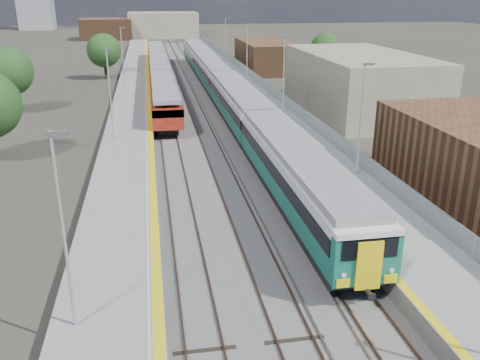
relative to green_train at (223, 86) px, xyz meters
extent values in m
plane|color=#47443A|center=(-1.50, -0.54, -2.35)|extent=(320.00, 320.00, 0.00)
cube|color=#565451|center=(-3.75, 1.96, -2.32)|extent=(10.50, 155.00, 0.06)
cube|color=#4C3323|center=(-0.72, 4.46, -2.24)|extent=(0.07, 160.00, 0.14)
cube|color=#4C3323|center=(0.72, 4.46, -2.24)|extent=(0.07, 160.00, 0.14)
cube|color=#4C3323|center=(-4.22, 4.46, -2.24)|extent=(0.07, 160.00, 0.14)
cube|color=#4C3323|center=(-2.78, 4.46, -2.24)|extent=(0.07, 160.00, 0.14)
cube|color=#4C3323|center=(-7.72, 4.46, -2.24)|extent=(0.07, 160.00, 0.14)
cube|color=#4C3323|center=(-6.28, 4.46, -2.24)|extent=(0.07, 160.00, 0.14)
cube|color=gray|center=(-1.05, 4.46, -2.25)|extent=(0.08, 160.00, 0.10)
cube|color=gray|center=(-2.45, 4.46, -2.25)|extent=(0.08, 160.00, 0.10)
cube|color=slate|center=(3.75, 1.96, -1.85)|extent=(4.70, 155.00, 1.00)
cube|color=gray|center=(3.75, 1.96, -1.34)|extent=(4.70, 155.00, 0.03)
cube|color=yellow|center=(1.65, 1.96, -1.32)|extent=(0.40, 155.00, 0.01)
cube|color=gray|center=(5.95, 1.96, -0.75)|extent=(0.06, 155.00, 1.20)
cylinder|color=#9EA0A3|center=(5.10, -28.54, 2.42)|extent=(0.12, 0.12, 7.50)
cube|color=#4C4C4F|center=(5.35, -28.54, 6.07)|extent=(0.70, 0.18, 0.14)
cylinder|color=#9EA0A3|center=(5.10, -8.54, 2.42)|extent=(0.12, 0.12, 7.50)
cube|color=#4C4C4F|center=(5.35, -8.54, 6.07)|extent=(0.70, 0.18, 0.14)
cylinder|color=#9EA0A3|center=(5.10, 11.46, 2.42)|extent=(0.12, 0.12, 7.50)
cube|color=#4C4C4F|center=(5.35, 11.46, 6.07)|extent=(0.70, 0.18, 0.14)
cylinder|color=#9EA0A3|center=(5.10, 31.46, 2.42)|extent=(0.12, 0.12, 7.50)
cube|color=#4C4C4F|center=(5.35, 31.46, 6.07)|extent=(0.70, 0.18, 0.14)
cube|color=slate|center=(-10.55, 1.96, -1.85)|extent=(4.30, 155.00, 1.00)
cube|color=gray|center=(-10.55, 1.96, -1.34)|extent=(4.30, 155.00, 0.03)
cube|color=yellow|center=(-8.65, 1.96, -1.32)|extent=(0.45, 155.00, 0.01)
cube|color=silver|center=(-9.00, 1.96, -1.32)|extent=(0.08, 155.00, 0.01)
cylinder|color=#9EA0A3|center=(-11.70, -42.54, 2.42)|extent=(0.12, 0.12, 7.50)
cube|color=#4C4C4F|center=(-11.45, -42.54, 6.07)|extent=(0.70, 0.18, 0.14)
cylinder|color=#9EA0A3|center=(-11.70, -16.54, 2.42)|extent=(0.12, 0.12, 7.50)
cube|color=#4C4C4F|center=(-11.45, -16.54, 6.07)|extent=(0.70, 0.18, 0.14)
cylinder|color=#9EA0A3|center=(-11.70, 9.46, 2.42)|extent=(0.12, 0.12, 7.50)
cube|color=#4C4C4F|center=(-11.45, 9.46, 6.07)|extent=(0.70, 0.18, 0.14)
cube|color=gray|center=(14.50, -5.54, 0.85)|extent=(11.00, 22.00, 6.40)
cube|color=brown|center=(11.50, 27.46, 0.05)|extent=(8.00, 18.00, 4.80)
cube|color=gray|center=(-3.50, 99.46, 1.15)|extent=(20.00, 14.00, 7.00)
cube|color=brown|center=(-19.50, 94.46, 0.45)|extent=(14.00, 12.00, 5.60)
cube|color=black|center=(0.00, -31.29, -1.42)|extent=(2.86, 20.51, 0.48)
cube|color=#125E44|center=(0.00, -31.29, -0.58)|extent=(2.97, 20.51, 1.20)
cube|color=black|center=(0.00, -31.29, 0.36)|extent=(3.03, 20.51, 0.82)
cube|color=silver|center=(0.00, -31.29, 1.02)|extent=(2.97, 20.51, 0.50)
cube|color=gray|center=(0.00, -31.29, 1.46)|extent=(2.63, 20.51, 0.42)
cube|color=black|center=(0.00, -10.28, -1.42)|extent=(2.86, 20.51, 0.48)
cube|color=#125E44|center=(0.00, -10.28, -0.58)|extent=(2.97, 20.51, 1.20)
cube|color=black|center=(0.00, -10.28, 0.36)|extent=(3.03, 20.51, 0.82)
cube|color=silver|center=(0.00, -10.28, 1.02)|extent=(2.97, 20.51, 0.50)
cube|color=gray|center=(0.00, -10.28, 1.46)|extent=(2.63, 20.51, 0.42)
cube|color=black|center=(0.00, 10.73, -1.42)|extent=(2.86, 20.51, 0.48)
cube|color=#125E44|center=(0.00, 10.73, -0.58)|extent=(2.97, 20.51, 1.20)
cube|color=black|center=(0.00, 10.73, 0.36)|extent=(3.03, 20.51, 0.82)
cube|color=silver|center=(0.00, 10.73, 1.02)|extent=(2.97, 20.51, 0.50)
cube|color=gray|center=(0.00, 10.73, 1.46)|extent=(2.63, 20.51, 0.42)
cube|color=black|center=(0.00, 31.75, -1.42)|extent=(2.86, 20.51, 0.48)
cube|color=#125E44|center=(0.00, 31.75, -0.58)|extent=(2.97, 20.51, 1.20)
cube|color=black|center=(0.00, 31.75, 0.36)|extent=(3.03, 20.51, 0.82)
cube|color=silver|center=(0.00, 31.75, 1.02)|extent=(2.97, 20.51, 0.50)
cube|color=gray|center=(0.00, 31.75, 1.46)|extent=(2.63, 20.51, 0.42)
cube|color=#125E44|center=(0.00, -41.81, -0.09)|extent=(2.95, 0.63, 2.21)
cube|color=black|center=(0.00, -42.13, 0.54)|extent=(2.42, 0.06, 0.84)
cube|color=yellow|center=(0.00, -42.20, -0.19)|extent=(1.10, 0.11, 2.21)
cube|color=black|center=(-7.00, -5.25, -1.88)|extent=(1.90, 16.17, 0.66)
cube|color=maroon|center=(-7.00, -5.25, -0.30)|extent=(2.80, 19.03, 2.00)
cube|color=black|center=(-7.00, -5.25, 0.20)|extent=(2.86, 19.03, 0.70)
cube|color=gray|center=(-7.00, -5.25, 1.21)|extent=(2.50, 19.03, 0.40)
cube|color=black|center=(-7.00, 14.28, -1.88)|extent=(1.90, 16.17, 0.66)
cube|color=maroon|center=(-7.00, 14.28, -0.30)|extent=(2.80, 19.03, 2.00)
cube|color=black|center=(-7.00, 14.28, 0.20)|extent=(2.86, 19.03, 0.70)
cube|color=gray|center=(-7.00, 14.28, 1.21)|extent=(2.50, 19.03, 0.40)
cube|color=black|center=(-7.00, 33.81, -1.88)|extent=(1.90, 16.17, 0.66)
cube|color=maroon|center=(-7.00, 33.81, -0.30)|extent=(2.80, 19.03, 2.00)
cube|color=black|center=(-7.00, 33.81, 0.20)|extent=(2.86, 19.03, 0.70)
cube|color=gray|center=(-7.00, 33.81, 1.21)|extent=(2.50, 19.03, 0.40)
cylinder|color=#382619|center=(-23.59, 0.13, -1.08)|extent=(0.44, 0.44, 2.54)
sphere|color=#1D4119|center=(-23.59, 0.13, 2.23)|extent=(5.36, 5.36, 5.36)
cylinder|color=#382619|center=(-15.03, 22.19, -1.15)|extent=(0.44, 0.44, 2.40)
sphere|color=#1D4119|center=(-15.03, 22.19, 1.98)|extent=(5.07, 5.07, 5.07)
cylinder|color=#382619|center=(19.32, 19.74, -1.18)|extent=(0.44, 0.44, 2.33)
sphere|color=#1D4119|center=(19.32, 19.74, 1.85)|extent=(4.91, 4.91, 4.91)
camera|label=1|loc=(-8.41, -59.28, 10.38)|focal=38.00mm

